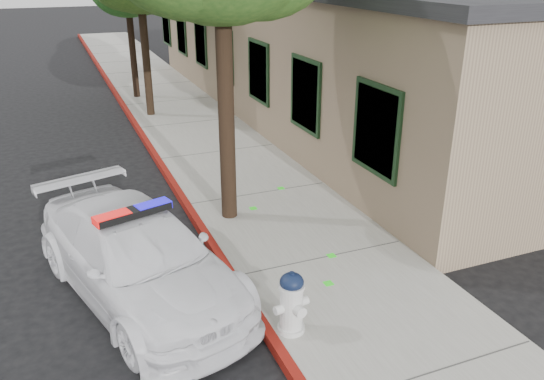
{
  "coord_description": "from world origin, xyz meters",
  "views": [
    {
      "loc": [
        -2.19,
        -7.15,
        4.8
      ],
      "look_at": [
        1.34,
        1.53,
        0.84
      ],
      "focal_mm": 36.11,
      "sensor_mm": 36.0,
      "label": 1
    }
  ],
  "objects": [
    {
      "name": "clapboard_building",
      "position": [
        6.69,
        9.0,
        2.13
      ],
      "size": [
        7.3,
        20.89,
        4.24
      ],
      "color": "#958061",
      "rests_on": "ground"
    },
    {
      "name": "red_curb",
      "position": [
        0.06,
        3.0,
        0.08
      ],
      "size": [
        0.14,
        60.0,
        0.16
      ],
      "primitive_type": "cube",
      "color": "maroon",
      "rests_on": "ground"
    },
    {
      "name": "ground",
      "position": [
        0.0,
        0.0,
        0.0
      ],
      "size": [
        120.0,
        120.0,
        0.0
      ],
      "primitive_type": "plane",
      "color": "black",
      "rests_on": "ground"
    },
    {
      "name": "police_car",
      "position": [
        -1.35,
        0.27,
        0.68
      ],
      "size": [
        3.12,
        4.99,
        1.47
      ],
      "rotation": [
        0.0,
        0.0,
        0.29
      ],
      "color": "white",
      "rests_on": "ground"
    },
    {
      "name": "fire_hydrant",
      "position": [
        0.35,
        -1.6,
        0.61
      ],
      "size": [
        0.52,
        0.45,
        0.91
      ],
      "rotation": [
        0.0,
        0.0,
        0.16
      ],
      "color": "silver",
      "rests_on": "sidewalk"
    },
    {
      "name": "sidewalk",
      "position": [
        1.6,
        3.0,
        0.07
      ],
      "size": [
        3.2,
        60.0,
        0.15
      ],
      "primitive_type": "cube",
      "color": "gray",
      "rests_on": "ground"
    }
  ]
}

